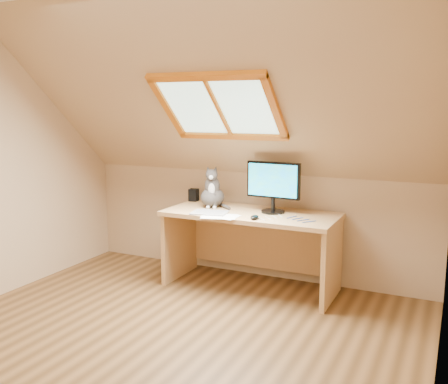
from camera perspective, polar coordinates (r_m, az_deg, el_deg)
The scene contains 10 objects.
ground at distance 3.57m, azimuth -8.26°, elevation -17.40°, with size 3.50×3.50×0.00m, color brown.
room_shell at distance 3.11m, azimuth -9.86°, elevation 6.04°, with size 3.52×3.52×2.41m.
desk at distance 4.54m, azimuth 3.38°, elevation -4.85°, with size 1.53×0.67×0.70m.
monitor at distance 4.38m, azimuth 5.64°, elevation 0.96°, with size 0.49×0.21×0.45m.
cat at distance 4.63m, azimuth -1.34°, elevation -0.03°, with size 0.29×0.31×0.39m.
desk_speaker at distance 4.95m, azimuth -3.49°, elevation -0.34°, with size 0.08×0.08×0.12m, color black.
graphics_tablet at distance 4.38m, azimuth -1.66°, elevation -2.37°, with size 0.31×0.22×0.01m, color #B2B2B7.
mouse at distance 4.15m, azimuth 3.51°, elevation -2.89°, with size 0.06×0.11×0.03m, color black.
papers at distance 4.25m, azimuth 0.02°, elevation -2.79°, with size 0.33×0.27×0.00m.
cables at distance 4.19m, azimuth 7.41°, elevation -3.04°, with size 0.51×0.26×0.01m.
Camera 1 is at (1.80, -2.63, 1.62)m, focal length 40.00 mm.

